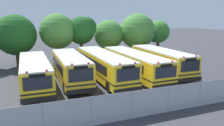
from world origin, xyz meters
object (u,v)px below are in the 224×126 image
object	(u,v)px
tree_5	(138,31)
school_bus_0	(35,72)
tree_4	(110,35)
traffic_cone	(205,95)
school_bus_4	(161,60)
school_bus_1	(70,67)
tree_3	(82,30)
tree_1	(16,34)
tree_2	(58,31)
tree_6	(157,33)
school_bus_3	(134,63)
school_bus_2	(103,65)

from	to	relation	value
tree_5	school_bus_0	bearing A→B (deg)	-149.62
tree_4	traffic_cone	bearing A→B (deg)	-86.83
school_bus_4	traffic_cone	size ratio (longest dim) A/B	21.09
tree_4	traffic_cone	world-z (taller)	tree_4
tree_4	school_bus_0	bearing A→B (deg)	-138.20
school_bus_1	traffic_cone	size ratio (longest dim) A/B	19.73
school_bus_4	school_bus_0	bearing A→B (deg)	1.35
school_bus_1	traffic_cone	distance (m)	12.08
tree_3	tree_1	bearing A→B (deg)	-179.83
school_bus_0	tree_3	bearing A→B (deg)	-126.39
school_bus_0	traffic_cone	bearing A→B (deg)	146.64
tree_3	tree_5	world-z (taller)	tree_5
tree_1	tree_2	bearing A→B (deg)	1.08
tree_2	traffic_cone	size ratio (longest dim) A/B	14.06
school_bus_1	tree_6	xyz separation A→B (m)	(15.45, 9.01, 2.32)
school_bus_0	tree_5	world-z (taller)	tree_5
school_bus_0	tree_1	bearing A→B (deg)	-80.16
school_bus_3	tree_4	bearing A→B (deg)	-97.26
tree_5	traffic_cone	distance (m)	17.52
tree_6	school_bus_3	bearing A→B (deg)	-133.33
school_bus_1	school_bus_2	size ratio (longest dim) A/B	0.81
tree_1	tree_4	xyz separation A→B (m)	(12.65, 0.73, -0.47)
traffic_cone	school_bus_3	bearing A→B (deg)	104.92
tree_2	tree_3	xyz separation A→B (m)	(3.26, -0.07, 0.12)
tree_6	school_bus_2	bearing A→B (deg)	-143.32
school_bus_1	tree_6	size ratio (longest dim) A/B	1.66
school_bus_2	school_bus_1	bearing A→B (deg)	-1.46
school_bus_2	tree_1	bearing A→B (deg)	-48.75
school_bus_2	tree_3	bearing A→B (deg)	-92.35
school_bus_3	tree_6	distance (m)	12.99
tree_2	traffic_cone	xyz separation A→B (m)	(8.52, -17.26, -4.12)
school_bus_0	tree_3	world-z (taller)	tree_3
tree_1	school_bus_0	bearing A→B (deg)	-80.28
school_bus_0	school_bus_2	xyz separation A→B (m)	(6.59, 0.18, 0.07)
tree_2	tree_4	distance (m)	7.60
school_bus_1	tree_5	size ratio (longest dim) A/B	1.40
school_bus_0	tree_6	size ratio (longest dim) A/B	1.81
tree_5	tree_6	distance (m)	3.69
school_bus_3	tree_5	size ratio (longest dim) A/B	1.71
tree_1	tree_2	distance (m)	5.13
school_bus_0	school_bus_3	bearing A→B (deg)	179.71
school_bus_4	tree_2	xyz separation A→B (m)	(-9.83, 9.21, 2.91)
school_bus_1	school_bus_4	world-z (taller)	school_bus_1
school_bus_3	tree_2	xyz separation A→B (m)	(-6.41, 9.34, 2.96)
school_bus_4	tree_5	distance (m)	9.33
school_bus_3	tree_6	size ratio (longest dim) A/B	2.03
tree_3	traffic_cone	distance (m)	18.47
school_bus_3	school_bus_4	distance (m)	3.42
tree_1	traffic_cone	size ratio (longest dim) A/B	13.74
school_bus_3	traffic_cone	xyz separation A→B (m)	(2.11, -7.92, -1.16)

